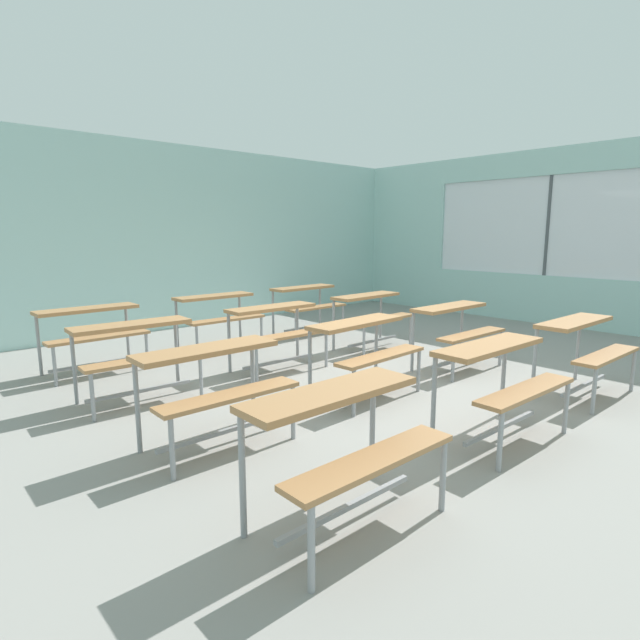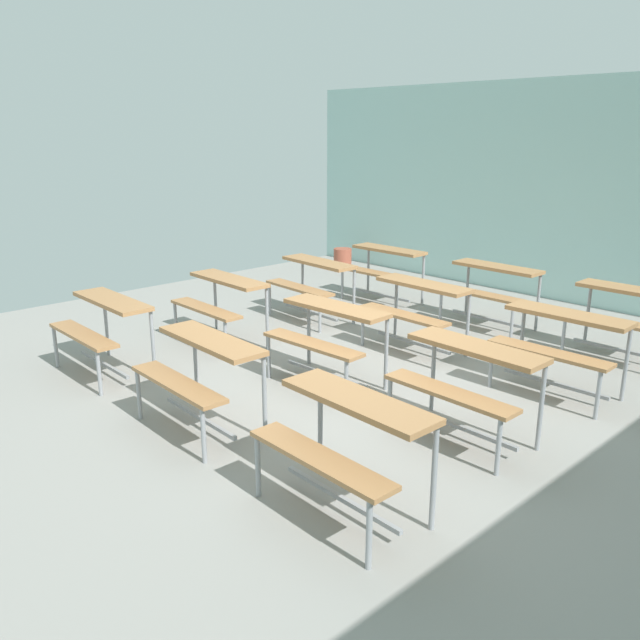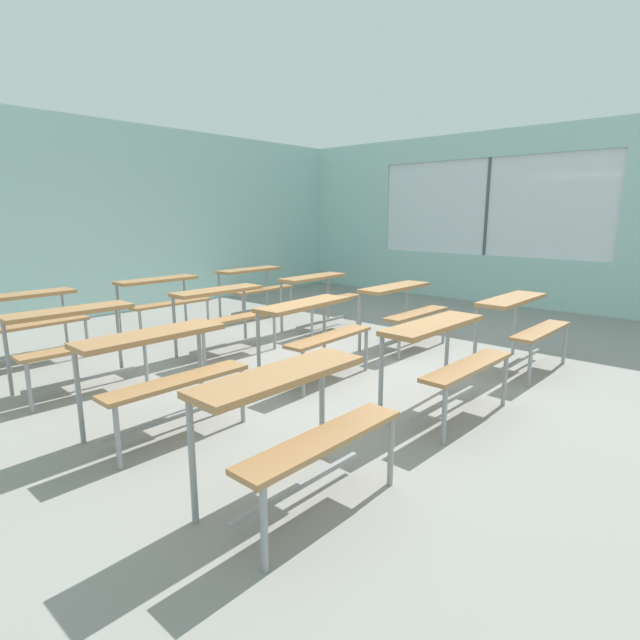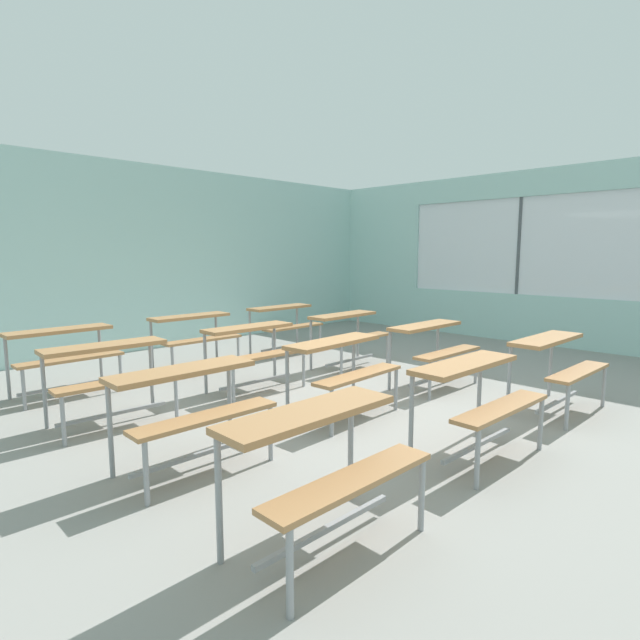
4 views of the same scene
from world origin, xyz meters
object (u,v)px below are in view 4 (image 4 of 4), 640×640
Objects in this scene: desk_bench_r3c1 at (194,329)px; desk_bench_r2c2 at (349,327)px; desk_bench_r1c2 at (433,340)px; desk_bench_r1c0 at (191,394)px; desk_bench_r3c2 at (285,318)px; desk_bench_r1c1 at (342,359)px; desk_bench_r3c0 at (63,346)px; desk_bench_r0c0 at (323,446)px; desk_bench_r2c1 at (254,342)px; desk_bench_r0c2 at (557,356)px; desk_bench_r2c0 at (110,365)px; desk_bench_r0c1 at (477,386)px.

desk_bench_r2c2 is at bearing -40.24° from desk_bench_r3c1.
desk_bench_r1c2 and desk_bench_r3c1 have the same top height.
desk_bench_r1c0 and desk_bench_r3c2 have the same top height.
desk_bench_r1c1 and desk_bench_r2c2 have the same top height.
desk_bench_r1c2 and desk_bench_r3c0 have the same top height.
desk_bench_r2c2 is 1.01× the size of desk_bench_r3c2.
desk_bench_r1c0 and desk_bench_r3c1 have the same top height.
desk_bench_r2c1 is (1.66, 2.76, 0.00)m from desk_bench_r0c0.
desk_bench_r0c2 is 2.77m from desk_bench_r2c2.
desk_bench_r2c0 is (-3.25, 1.40, 0.00)m from desk_bench_r1c2.
desk_bench_r2c0 is (-0.02, 1.40, 0.00)m from desk_bench_r1c0.
desk_bench_r1c2 is (3.25, 1.37, 0.00)m from desk_bench_r0c0.
desk_bench_r2c0 and desk_bench_r2c2 have the same top height.
desk_bench_r0c1 is 3.26m from desk_bench_r2c0.
desk_bench_r0c1 is at bearing -55.54° from desk_bench_r2c0.
desk_bench_r1c2 and desk_bench_r2c1 have the same top height.
desk_bench_r1c2 and desk_bench_r2c0 have the same top height.
desk_bench_r0c1 is (1.70, -0.00, 0.00)m from desk_bench_r0c0.
desk_bench_r3c1 is at bearing 86.93° from desk_bench_r1c1.
desk_bench_r1c1 is 3.17m from desk_bench_r3c0.
desk_bench_r1c0 is at bearing -120.84° from desk_bench_r3c1.
desk_bench_r0c1 and desk_bench_r3c2 have the same top height.
desk_bench_r1c1 and desk_bench_r3c2 have the same top height.
desk_bench_r0c2 is at bearing -37.19° from desk_bench_r2c0.
desk_bench_r0c0 is 0.98× the size of desk_bench_r1c1.
desk_bench_r0c2 and desk_bench_r1c1 have the same top height.
desk_bench_r0c1 and desk_bench_r1c2 have the same top height.
desk_bench_r1c0 is 0.98× the size of desk_bench_r2c0.
desk_bench_r3c1 is (-1.54, 2.77, 0.00)m from desk_bench_r1c2.
desk_bench_r0c2 is 5.28m from desk_bench_r3c0.
desk_bench_r3c1 is (-1.62, 4.16, 0.00)m from desk_bench_r0c2.
desk_bench_r0c2 is at bearing -68.15° from desk_bench_r3c1.
desk_bench_r3c0 is (-3.30, 4.12, 0.00)m from desk_bench_r0c2.
desk_bench_r1c2 is (1.55, 1.37, 0.00)m from desk_bench_r0c1.
desk_bench_r1c2 is 3.54m from desk_bench_r2c0.
desk_bench_r0c0 is 1.00× the size of desk_bench_r1c2.
desk_bench_r2c0 is 3.31m from desk_bench_r2c2.
desk_bench_r1c0 and desk_bench_r1c1 have the same top height.
desk_bench_r1c2 is 2.11m from desk_bench_r2c1.
desk_bench_r2c0 is 1.32m from desk_bench_r3c0.
desk_bench_r0c0 is 1.70m from desk_bench_r0c1.
desk_bench_r0c1 is 4.44m from desk_bench_r3c2.
desk_bench_r3c2 is (3.33, 1.36, 0.00)m from desk_bench_r2c0.
desk_bench_r3c0 is (0.02, 4.10, 0.00)m from desk_bench_r0c0.
desk_bench_r0c2 is 1.00× the size of desk_bench_r2c1.
desk_bench_r2c1 is at bearing 59.68° from desk_bench_r0c0.
desk_bench_r2c2 is 1.38m from desk_bench_r3c2.
desk_bench_r1c1 is at bearing -121.47° from desk_bench_r3c2.
desk_bench_r3c1 is 1.00× the size of desk_bench_r3c2.
desk_bench_r2c1 is at bearing 178.50° from desk_bench_r2c2.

